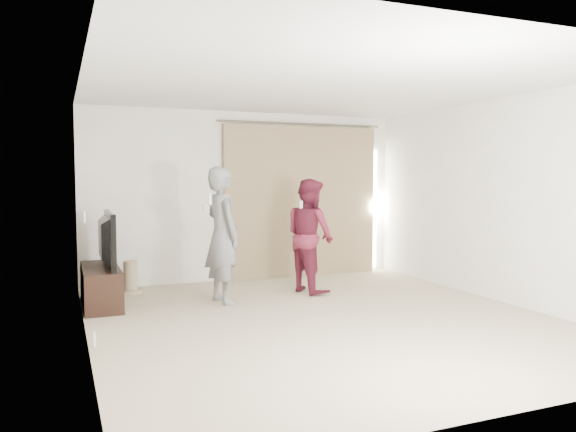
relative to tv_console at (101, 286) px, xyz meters
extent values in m
plane|color=#C7B895|center=(2.27, -1.68, -0.24)|extent=(5.50, 5.50, 0.00)
cube|color=white|center=(2.27, 1.07, 1.06)|extent=(5.00, 0.04, 2.60)
cube|color=white|center=(-0.23, -1.68, 1.06)|extent=(0.04, 5.50, 2.60)
cube|color=silver|center=(-0.22, -1.28, 0.96)|extent=(0.02, 0.08, 0.12)
cube|color=silver|center=(-0.22, -2.58, 0.06)|extent=(0.02, 0.08, 0.12)
cube|color=silver|center=(2.27, -1.68, 2.36)|extent=(5.00, 5.50, 0.01)
cube|color=#99855E|center=(3.17, 1.00, 0.96)|extent=(2.60, 0.10, 2.40)
cylinder|color=brown|center=(3.17, 1.00, 2.20)|extent=(2.80, 0.03, 0.03)
cube|color=white|center=(4.53, 1.04, 0.81)|extent=(0.08, 0.04, 2.00)
cube|color=black|center=(0.00, 0.00, 0.00)|extent=(0.44, 1.26, 0.48)
imported|color=black|center=(0.00, 0.00, 0.58)|extent=(0.17, 1.18, 0.68)
cylinder|color=tan|center=(0.43, 0.60, -0.21)|extent=(0.34, 0.34, 0.06)
cylinder|color=tan|center=(0.43, 0.60, 0.01)|extent=(0.19, 0.19, 0.39)
imported|color=slate|center=(1.45, -0.40, 0.62)|extent=(0.53, 0.70, 1.73)
cube|color=silver|center=(1.27, -0.50, 1.08)|extent=(0.04, 0.04, 0.14)
cube|color=silver|center=(1.27, -0.28, 0.97)|extent=(0.05, 0.05, 0.09)
imported|color=maroon|center=(2.76, -0.21, 0.54)|extent=(0.74, 0.87, 1.57)
cube|color=silver|center=(2.58, -0.31, 0.96)|extent=(0.04, 0.04, 0.14)
cube|color=silver|center=(2.58, -0.09, 0.86)|extent=(0.05, 0.05, 0.09)
camera|label=1|loc=(-0.46, -7.26, 1.36)|focal=35.00mm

